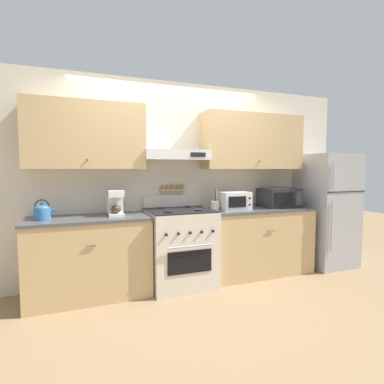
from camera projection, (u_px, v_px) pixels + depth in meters
name	position (u px, v px, depth m)	size (l,w,h in m)	color
ground_plane	(188.00, 293.00, 3.44)	(16.00, 16.00, 0.00)	#937551
wall_back	(175.00, 165.00, 3.89)	(5.20, 0.46, 2.55)	beige
counter_left	(90.00, 257.00, 3.34)	(1.32, 0.65, 0.90)	tan
counter_right	(257.00, 240.00, 4.11)	(1.48, 0.65, 0.90)	tan
stove_range	(180.00, 247.00, 3.67)	(0.77, 0.73, 1.08)	beige
refrigerator	(326.00, 210.00, 4.45)	(0.68, 0.72, 1.64)	#ADAFB5
tea_kettle	(42.00, 212.00, 3.12)	(0.21, 0.16, 0.22)	teal
coffee_maker	(115.00, 203.00, 3.40)	(0.17, 0.22, 0.29)	white
microwave	(279.00, 198.00, 4.19)	(0.50, 0.39, 0.26)	#232326
utensil_crock	(215.00, 205.00, 3.82)	(0.11, 0.11, 0.28)	silver
toaster_oven	(234.00, 201.00, 3.91)	(0.38, 0.30, 0.23)	white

